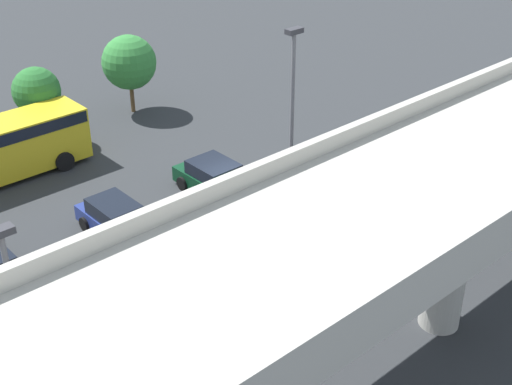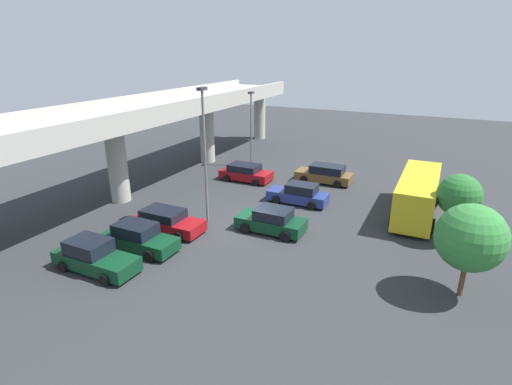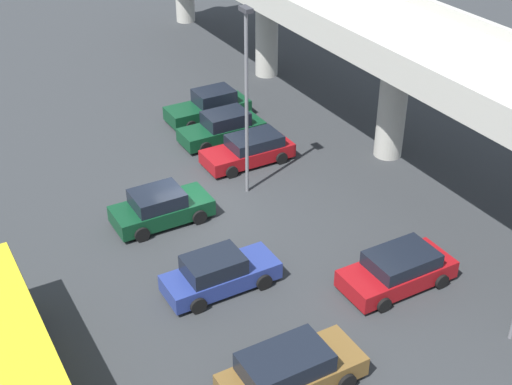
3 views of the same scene
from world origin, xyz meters
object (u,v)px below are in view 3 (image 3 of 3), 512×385
parked_car_5 (398,270)px  shuttle_bus (6,352)px  parked_car_4 (219,273)px  parked_car_6 (290,371)px  parked_car_0 (210,106)px  parked_car_3 (161,207)px  lamp_post_mid_lot (246,91)px  parked_car_2 (250,150)px  parked_car_1 (223,128)px

parked_car_5 → shuttle_bus: size_ratio=0.53×
parked_car_4 → parked_car_5: bearing=-27.4°
parked_car_6 → parked_car_0: bearing=70.9°
parked_car_3 → parked_car_5: 10.66m
parked_car_3 → parked_car_5: bearing=-53.9°
parked_car_3 → parked_car_4: size_ratio=0.96×
parked_car_6 → parked_car_4: bearing=86.7°
parked_car_0 → parked_car_6: bearing=70.9°
parked_car_4 → parked_car_5: parked_car_4 is taller
parked_car_3 → lamp_post_mid_lot: size_ratio=0.49×
parked_car_3 → lamp_post_mid_lot: (-0.39, 4.56, 4.40)m
parked_car_4 → parked_car_0: bearing=65.1°
parked_car_6 → parked_car_3: bearing=89.0°
parked_car_3 → parked_car_6: size_ratio=0.91×
parked_car_0 → parked_car_2: size_ratio=1.03×
parked_car_0 → parked_car_2: (5.54, -0.48, -0.07)m
parked_car_2 → parked_car_6: size_ratio=0.96×
parked_car_0 → parked_car_5: 16.99m
parked_car_3 → shuttle_bus: size_ratio=0.51×
parked_car_2 → lamp_post_mid_lot: (2.45, -1.49, 4.45)m
parked_car_5 → parked_car_4: bearing=-27.4°
parked_car_0 → parked_car_1: (2.77, -0.57, -0.01)m
parked_car_2 → lamp_post_mid_lot: size_ratio=0.52×
parked_car_0 → lamp_post_mid_lot: (7.98, -1.97, 4.39)m
parked_car_0 → parked_car_2: bearing=85.0°
parked_car_5 → parked_car_6: parked_car_6 is taller
parked_car_0 → parked_car_3: 10.62m
parked_car_4 → shuttle_bus: bearing=-170.4°
parked_car_6 → shuttle_bus: shuttle_bus is taller
parked_car_0 → parked_car_4: 15.21m
parked_car_4 → lamp_post_mid_lot: bearing=52.6°
parked_car_6 → shuttle_bus: size_ratio=0.56×
parked_car_0 → parked_car_1: bearing=78.3°
parked_car_4 → parked_car_5: size_ratio=1.00×
parked_car_0 → lamp_post_mid_lot: lamp_post_mid_lot is taller
parked_car_4 → lamp_post_mid_lot: 8.54m
parked_car_4 → parked_car_6: parked_car_6 is taller
parked_car_4 → shuttle_bus: 8.36m
parked_car_3 → parked_car_6: 11.11m
parked_car_6 → lamp_post_mid_lot: bearing=67.5°
parked_car_6 → parked_car_5: bearing=21.0°
parked_car_1 → lamp_post_mid_lot: size_ratio=0.51×
parked_car_0 → parked_car_6: 20.62m
parked_car_0 → parked_car_3: (8.38, -6.53, -0.02)m
parked_car_3 → parked_car_4: bearing=-88.7°
parked_car_4 → parked_car_5: (3.20, 6.16, -0.02)m
parked_car_0 → parked_car_5: size_ratio=1.05×
parked_car_4 → parked_car_6: 5.70m
parked_car_1 → parked_car_0: bearing=-101.7°
lamp_post_mid_lot → parked_car_1: bearing=165.0°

